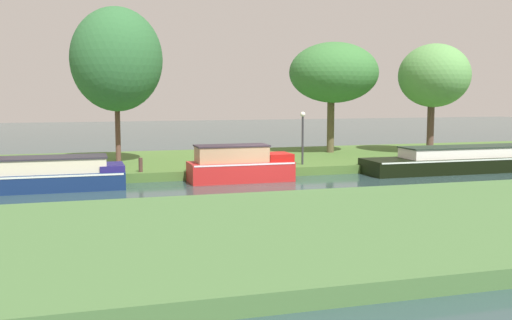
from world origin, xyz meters
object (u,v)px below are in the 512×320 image
Objects in this scene: lamp_post at (303,131)px; red_cruiser at (240,165)px; willow_tree_right at (434,76)px; willow_tree_centre at (334,73)px; navy_barge at (30,174)px; mooring_post_near at (141,165)px; willow_tree_left at (117,59)px; black_narrowboat at (457,161)px.

red_cruiser is at bearing -152.90° from lamp_post.
willow_tree_centre is at bearing 161.20° from willow_tree_right.
navy_barge is 1.18× the size of willow_tree_right.
red_cruiser is (8.48, -0.00, 0.06)m from navy_barge.
lamp_post is at bearing 4.18° from mooring_post_near.
red_cruiser is 0.71× the size of willow_tree_centre.
willow_tree_left is 17.31m from willow_tree_right.
willow_tree_right is at bearing 12.82° from navy_barge.
black_narrowboat is (19.32, -0.00, -0.09)m from navy_barge.
willow_tree_left is 1.19× the size of willow_tree_centre.
navy_barge is at bearing -157.32° from willow_tree_centre.
willow_tree_right reaches higher than red_cruiser.
lamp_post is (-3.68, -4.75, -2.91)m from willow_tree_centre.
navy_barge is at bearing -128.22° from willow_tree_left.
navy_barge is at bearing -167.18° from willow_tree_right.
mooring_post_near is (0.68, -3.44, -4.66)m from willow_tree_left.
red_cruiser reaches higher than mooring_post_near.
willow_tree_right is at bearing 0.23° from willow_tree_left.
mooring_post_near is (-7.67, -0.56, -1.30)m from lamp_post.
mooring_post_near is (-11.34, -5.31, -4.22)m from willow_tree_centre.
willow_tree_left is 2.96× the size of lamp_post.
black_narrowboat is 14.83× the size of mooring_post_near.
mooring_post_near is at bearing 16.12° from navy_barge.
mooring_post_near is at bearing -78.75° from willow_tree_left.
willow_tree_right is at bearing 11.94° from mooring_post_near.
navy_barge is 17.59m from willow_tree_centre.
red_cruiser is 8.17m from willow_tree_left.
black_narrowboat is at bearing -16.80° from willow_tree_left.
willow_tree_centre reaches higher than red_cruiser.
willow_tree_centre is at bearing 42.20° from red_cruiser.
red_cruiser is (-10.83, 0.00, 0.15)m from black_narrowboat.
lamp_post reaches higher than red_cruiser.
red_cruiser is 4.23m from lamp_post.
red_cruiser is 1.77× the size of lamp_post.
black_narrowboat is 1.22× the size of willow_tree_left.
lamp_post reaches higher than navy_barge.
mooring_post_near is at bearing -175.82° from lamp_post.
willow_tree_centre reaches higher than willow_tree_right.
willow_tree_right is at bearing 18.25° from lamp_post.
navy_barge is at bearing 180.00° from black_narrowboat.
willow_tree_left is 5.84m from mooring_post_near.
lamp_post is (3.58, 1.83, 1.32)m from red_cruiser.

